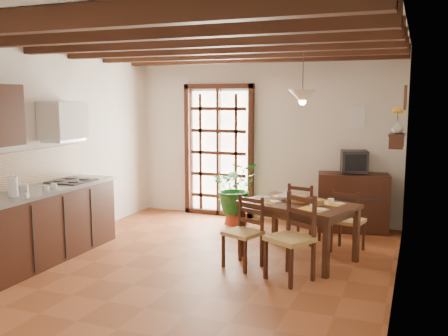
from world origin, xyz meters
The scene contains 24 objects.
ground_plane centered at (0.00, 0.00, 0.00)m, with size 5.00×5.00×0.00m, color brown.
room_shell centered at (0.00, 0.00, 1.82)m, with size 4.52×5.02×2.81m.
ceiling_beams centered at (0.00, 0.00, 2.69)m, with size 4.50×4.34×0.20m.
french_door centered at (-0.80, 2.45, 1.18)m, with size 1.26×0.11×2.32m.
kitchen_counter centered at (-1.96, -0.60, 0.47)m, with size 0.64×2.25×1.38m.
range_hood centered at (-2.05, -0.05, 1.73)m, with size 0.38×0.60×0.54m.
counter_items centered at (-1.95, -0.51, 0.96)m, with size 0.50×1.43×0.25m.
dining_table centered at (1.04, 0.57, 0.64)m, with size 1.56×1.27×0.73m.
chair_near_left centered at (0.50, 0.03, 0.27)m, with size 0.50×0.49×0.86m.
chair_near_right centered at (1.14, -0.19, 0.31)m, with size 0.60×0.59×0.98m.
chair_far_left centered at (0.96, 1.34, 0.27)m, with size 0.47×0.45×0.86m.
chair_far_right centered at (1.59, 1.11, 0.27)m, with size 0.46×0.45×0.85m.
table_setting centered at (1.04, 0.57, 0.74)m, with size 0.99×0.66×0.09m.
table_bowl centered at (0.83, 0.70, 0.76)m, with size 0.22×0.22×0.05m, color white.
sideboard centered at (1.52, 2.23, 0.45)m, with size 1.05×0.47×0.90m, color #331910.
crt_tv centered at (1.52, 2.22, 1.09)m, with size 0.46×0.44×0.33m.
fuse_box centered at (1.50, 2.48, 1.75)m, with size 0.25×0.03×0.32m, color white.
plant_pot centered at (-0.30, 1.96, 0.11)m, with size 0.38×0.38×0.23m, color maroon.
potted_plant centered at (-0.30, 1.96, 0.57)m, with size 1.98×1.70×2.21m, color #144C19.
wall_shelf centered at (2.14, 1.60, 1.51)m, with size 0.20×0.42×0.20m.
shelf_vase centered at (2.14, 1.60, 1.65)m, with size 0.15×0.15×0.15m, color #B2BFB2.
shelf_flowers centered at (2.14, 1.60, 1.86)m, with size 0.14×0.14×0.36m.
framed_picture centered at (2.22, 1.60, 2.05)m, with size 0.03×0.32×0.32m.
pendant_lamp centered at (1.04, 0.67, 2.08)m, with size 0.36×0.36×0.84m.
Camera 1 is at (2.42, -5.52, 2.05)m, focal length 40.00 mm.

